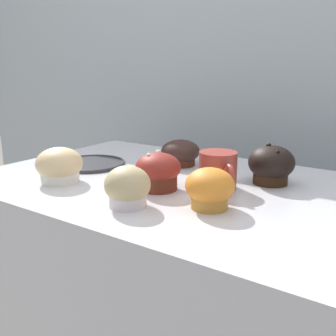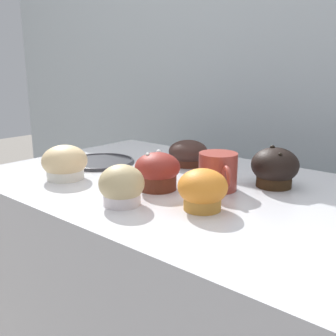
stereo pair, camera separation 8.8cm
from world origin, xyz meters
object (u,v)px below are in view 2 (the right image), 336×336
Objects in this scene: muffin_front_center at (157,171)px; muffin_back_left at (188,153)px; muffin_front_right at (65,163)px; serving_plate at (101,161)px; muffin_back_center at (123,187)px; muffin_front_left at (203,190)px; muffin_back_right at (275,168)px; coffee_cup at (218,171)px.

muffin_back_left is at bearing 110.26° from muffin_front_center.
muffin_front_right is 0.57× the size of serving_plate.
muffin_back_center is at bearing -33.20° from serving_plate.
muffin_back_center is (0.10, -0.34, 0.00)m from muffin_back_left.
muffin_front_left is at bearing 6.50° from muffin_front_right.
serving_plate is (-0.21, -0.14, -0.03)m from muffin_back_left.
muffin_back_center is at bearing -148.51° from muffin_front_left.
muffin_front_left is (0.15, -0.04, -0.00)m from muffin_front_center.
muffin_front_center is 0.12m from muffin_back_center.
muffin_back_right reaches higher than muffin_front_center.
muffin_back_right is 0.23m from muffin_front_left.
muffin_front_right is at bearing 171.14° from muffin_back_center.
serving_plate is at bearing -146.28° from muffin_back_left.
serving_plate is (-0.31, 0.20, -0.03)m from muffin_back_center.
muffin_front_left is (-0.04, -0.23, -0.00)m from muffin_back_right.
muffin_back_left is 0.56× the size of serving_plate.
muffin_front_left is 0.16m from muffin_back_center.
muffin_back_right reaches higher than muffin_back_left.
muffin_front_right reaches higher than muffin_front_left.
muffin_back_right reaches higher than muffin_front_right.
muffin_front_right and coffee_cup have the same top height.
muffin_front_center is 0.24m from muffin_front_right.
muffin_back_center is at bearing -73.76° from muffin_back_left.
coffee_cup is at bearing 110.68° from muffin_front_left.
serving_plate is at bearing 164.95° from muffin_front_center.
muffin_back_right is at bearing 32.83° from muffin_front_right.
muffin_front_left reaches higher than muffin_back_left.
muffin_front_center is 0.27m from muffin_back_right.
muffin_front_left is 0.50× the size of serving_plate.
muffin_front_center reaches higher than coffee_cup.
serving_plate is (-0.48, -0.11, -0.04)m from muffin_back_right.
muffin_back_center is 0.37m from serving_plate.
muffin_back_center is 0.22m from coffee_cup.
muffin_front_left is 0.13m from coffee_cup.
muffin_front_right is 1.21× the size of muffin_back_center.
muffin_front_center is at bearing -135.76° from muffin_back_right.
muffin_back_left is 1.12× the size of muffin_front_left.
muffin_back_center is at bearing -119.09° from muffin_back_right.
muffin_front_center is at bearing -141.50° from coffee_cup.
muffin_back_left is 0.23m from coffee_cup.
muffin_back_center reaches higher than serving_plate.
muffin_front_left is at bearing 31.49° from muffin_back_center.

